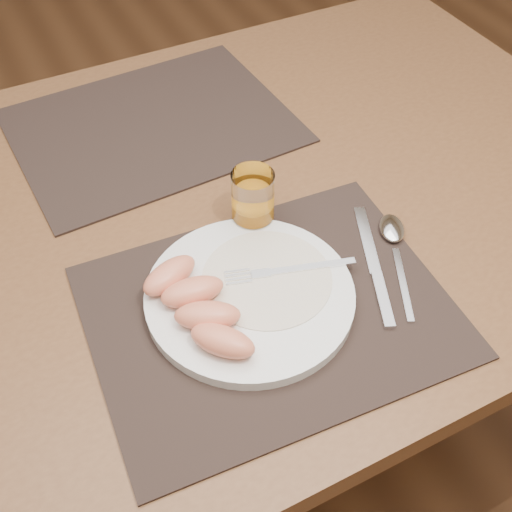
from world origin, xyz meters
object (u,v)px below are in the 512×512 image
(knife, at_px, (376,273))
(spoon, at_px, (393,236))
(fork, at_px, (279,271))
(placemat_far, at_px, (152,126))
(plate, at_px, (250,296))
(table, at_px, (210,243))
(juice_glass, at_px, (253,203))
(placemat_near, at_px, (269,311))

(knife, xyz_separation_m, spoon, (0.06, 0.04, 0.00))
(fork, bearing_deg, knife, -22.57)
(placemat_far, bearing_deg, plate, -93.00)
(table, bearing_deg, placemat_far, 90.95)
(spoon, relative_size, juice_glass, 1.99)
(placemat_far, xyz_separation_m, fork, (0.03, -0.40, 0.02))
(table, height_order, juice_glass, juice_glass)
(table, distance_m, placemat_near, 0.24)
(placemat_near, bearing_deg, table, 87.26)
(spoon, height_order, juice_glass, juice_glass)
(placemat_near, bearing_deg, placemat_far, 89.10)
(spoon, bearing_deg, table, 137.53)
(fork, relative_size, knife, 0.83)
(knife, bearing_deg, spoon, 37.20)
(table, bearing_deg, spoon, -42.47)
(fork, height_order, juice_glass, juice_glass)
(placemat_near, height_order, knife, knife)
(placemat_far, height_order, plate, plate)
(placemat_far, relative_size, spoon, 2.49)
(knife, distance_m, juice_glass, 0.20)
(knife, height_order, juice_glass, juice_glass)
(placemat_far, bearing_deg, placemat_near, -90.90)
(juice_glass, bearing_deg, placemat_far, 98.81)
(fork, xyz_separation_m, knife, (0.12, -0.05, -0.02))
(table, height_order, fork, fork)
(placemat_far, xyz_separation_m, plate, (-0.02, -0.41, 0.01))
(fork, height_order, knife, fork)
(placemat_far, xyz_separation_m, juice_glass, (0.04, -0.29, 0.04))
(table, bearing_deg, plate, -97.46)
(fork, xyz_separation_m, spoon, (0.18, -0.01, -0.01))
(juice_glass, bearing_deg, knife, -57.43)
(placemat_near, distance_m, juice_glass, 0.16)
(fork, relative_size, juice_glass, 1.89)
(knife, relative_size, juice_glass, 2.29)
(plate, distance_m, juice_glass, 0.14)
(placemat_far, height_order, fork, fork)
(plate, bearing_deg, fork, 13.75)
(plate, distance_m, fork, 0.05)
(knife, bearing_deg, fork, 157.43)
(plate, height_order, juice_glass, juice_glass)
(table, xyz_separation_m, placemat_near, (-0.01, -0.22, 0.09))
(placemat_far, distance_m, plate, 0.41)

